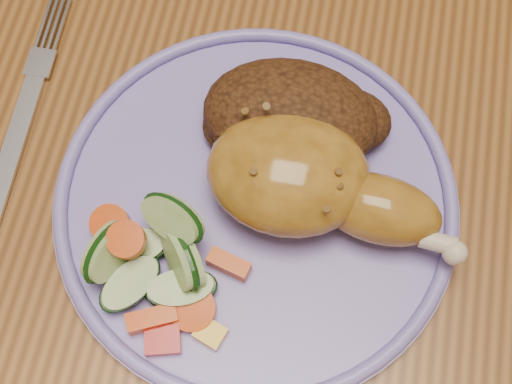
% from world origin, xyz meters
% --- Properties ---
extents(ground, '(4.00, 4.00, 0.00)m').
position_xyz_m(ground, '(0.00, 0.00, 0.00)').
color(ground, brown).
rests_on(ground, ground).
extents(dining_table, '(0.90, 1.40, 0.75)m').
position_xyz_m(dining_table, '(0.00, 0.00, 0.67)').
color(dining_table, brown).
rests_on(dining_table, ground).
extents(plate, '(0.28, 0.28, 0.01)m').
position_xyz_m(plate, '(-0.01, -0.08, 0.76)').
color(plate, '#7F72CF').
rests_on(plate, dining_table).
extents(plate_rim, '(0.28, 0.28, 0.01)m').
position_xyz_m(plate_rim, '(-0.01, -0.08, 0.77)').
color(plate_rim, '#7F72CF').
rests_on(plate_rim, plate).
extents(chicken_leg, '(0.18, 0.09, 0.06)m').
position_xyz_m(chicken_leg, '(0.02, -0.07, 0.79)').
color(chicken_leg, '#AA7823').
rests_on(chicken_leg, plate).
extents(rice_pilaf, '(0.13, 0.09, 0.05)m').
position_xyz_m(rice_pilaf, '(0.00, -0.03, 0.78)').
color(rice_pilaf, '#432510').
rests_on(rice_pilaf, plate).
extents(vegetable_pile, '(0.11, 0.11, 0.05)m').
position_xyz_m(vegetable_pile, '(-0.07, -0.15, 0.78)').
color(vegetable_pile, '#A50A05').
rests_on(vegetable_pile, plate).
extents(fork, '(0.02, 0.18, 0.00)m').
position_xyz_m(fork, '(-0.20, -0.04, 0.75)').
color(fork, silver).
rests_on(fork, dining_table).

